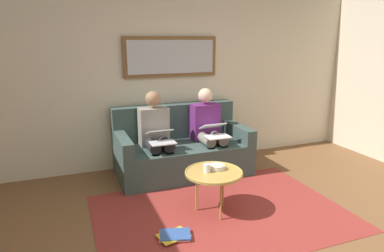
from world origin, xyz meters
name	(u,v)px	position (x,y,z in m)	size (l,w,h in m)	color
wall_rear	(169,74)	(0.00, -2.60, 1.30)	(6.00, 0.12, 2.60)	beige
area_rug	(221,213)	(0.00, -0.85, 0.00)	(2.60, 1.80, 0.01)	maroon
couch	(181,150)	(0.00, -2.12, 0.31)	(1.76, 0.90, 0.90)	#384C47
framed_mirror	(171,57)	(0.00, -2.51, 1.55)	(1.34, 0.05, 0.55)	brown
coffee_table	(214,173)	(0.07, -0.90, 0.44)	(0.60, 0.60, 0.47)	tan
cup	(207,168)	(0.14, -0.91, 0.50)	(0.07, 0.07, 0.09)	silver
bowl	(217,167)	(0.01, -0.95, 0.48)	(0.17, 0.17, 0.05)	beige
person_left	(208,128)	(-0.37, -2.05, 0.61)	(0.38, 0.58, 1.14)	#66236B
laptop_white	(215,131)	(-0.37, -1.82, 0.63)	(0.32, 0.37, 0.17)	white
person_right	(156,133)	(0.37, -2.05, 0.61)	(0.38, 0.58, 1.14)	gray
laptop_silver	(161,136)	(0.37, -1.81, 0.62)	(0.31, 0.35, 0.15)	silver
magazine_stack	(174,235)	(0.61, -0.58, 0.03)	(0.34, 0.29, 0.04)	red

